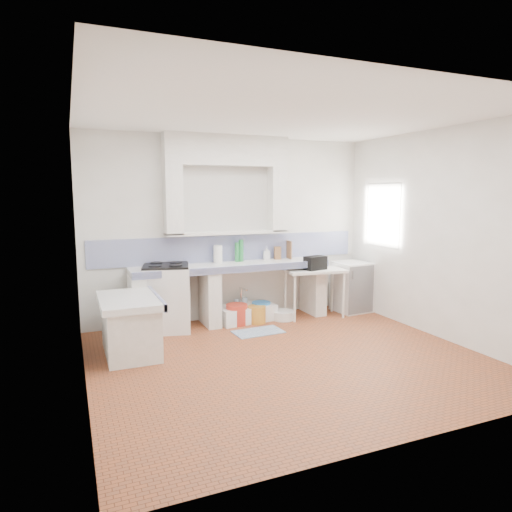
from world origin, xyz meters
name	(u,v)px	position (x,y,z in m)	size (l,w,h in m)	color
floor	(288,358)	(0.00, 0.00, 0.00)	(4.50, 4.50, 0.00)	brown
ceiling	(291,115)	(0.00, 0.00, 2.80)	(4.50, 4.50, 0.00)	white
wall_back	(231,229)	(0.00, 2.00, 1.40)	(4.50, 4.50, 0.00)	white
wall_front	(412,267)	(0.00, -2.00, 1.40)	(4.50, 4.50, 0.00)	white
wall_left	(79,251)	(-2.25, 0.00, 1.40)	(4.50, 4.50, 0.00)	white
wall_right	(440,234)	(2.25, 0.00, 1.40)	(4.50, 4.50, 0.00)	white
alcove_mass	(227,150)	(-0.10, 1.88, 2.58)	(1.90, 0.25, 0.45)	white
window_frame	(392,215)	(2.42, 1.20, 1.60)	(0.35, 0.86, 1.06)	#362211
lace_valance	(385,191)	(2.28, 1.20, 1.98)	(0.01, 0.84, 0.24)	white
counter_slab	(232,266)	(-0.10, 1.70, 0.86)	(3.00, 0.60, 0.08)	white
counter_lip	(238,269)	(-0.10, 1.42, 0.86)	(3.00, 0.04, 0.10)	navy
counter_pier_left	(137,304)	(-1.50, 1.70, 0.41)	(0.20, 0.55, 0.82)	white
counter_pier_mid	(210,298)	(-0.45, 1.70, 0.41)	(0.20, 0.55, 0.82)	white
counter_pier_right	(313,288)	(1.30, 1.70, 0.41)	(0.20, 0.55, 0.82)	white
peninsula_top	(129,301)	(-1.70, 0.90, 0.66)	(0.70, 1.10, 0.08)	white
peninsula_base	(130,329)	(-1.70, 0.90, 0.31)	(0.60, 1.00, 0.62)	white
peninsula_lip	(157,298)	(-1.37, 0.90, 0.66)	(0.04, 1.10, 0.10)	navy
backsplash	(232,248)	(0.00, 1.99, 1.10)	(4.27, 0.03, 0.40)	navy
stove	(167,298)	(-1.09, 1.69, 0.46)	(0.65, 0.63, 0.92)	white
sink	(245,314)	(0.11, 1.69, 0.11)	(0.89, 0.48, 0.21)	white
side_table	(314,293)	(1.20, 1.49, 0.38)	(0.92, 0.51, 0.04)	white
fridge	(352,287)	(1.96, 1.56, 0.41)	(0.53, 0.53, 0.82)	white
bucket_red	(237,314)	(-0.08, 1.57, 0.15)	(0.32, 0.32, 0.30)	red
bucket_orange	(257,314)	(0.23, 1.52, 0.13)	(0.28, 0.28, 0.26)	orange
bucket_blue	(261,311)	(0.37, 1.68, 0.14)	(0.29, 0.29, 0.27)	blue
basin_white	(283,315)	(0.68, 1.53, 0.07)	(0.35, 0.35, 0.14)	white
water_bottle_a	(237,309)	(0.03, 1.85, 0.15)	(0.08, 0.08, 0.30)	silver
water_bottle_b	(245,308)	(0.16, 1.85, 0.16)	(0.09, 0.09, 0.33)	silver
black_bag	(315,263)	(1.19, 1.45, 0.87)	(0.34, 0.19, 0.21)	black
green_bottle_a	(241,251)	(0.11, 1.85, 1.07)	(0.07, 0.07, 0.34)	#24793B
green_bottle_b	(237,252)	(0.04, 1.85, 1.05)	(0.07, 0.07, 0.30)	#24793B
knife_block	(277,253)	(0.73, 1.85, 1.00)	(0.10, 0.08, 0.20)	brown
cutting_board	(289,250)	(0.93, 1.85, 1.04)	(0.02, 0.21, 0.29)	brown
paper_towel	(218,254)	(-0.27, 1.85, 1.03)	(0.13, 0.13, 0.27)	white
soap_bottle	(267,253)	(0.54, 1.85, 1.01)	(0.10, 0.10, 0.22)	white
rug	(258,332)	(0.06, 1.07, 0.01)	(0.69, 0.40, 0.01)	#355782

